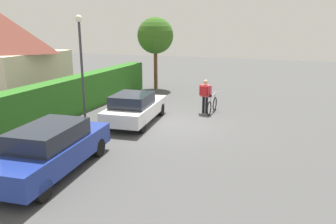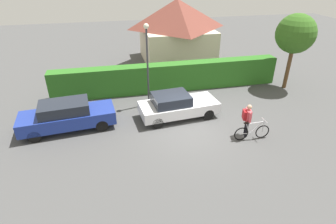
{
  "view_description": "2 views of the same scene",
  "coord_description": "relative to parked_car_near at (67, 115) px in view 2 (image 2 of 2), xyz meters",
  "views": [
    {
      "loc": [
        -13.04,
        -4.8,
        4.19
      ],
      "look_at": [
        -1.33,
        -0.43,
        0.9
      ],
      "focal_mm": 35.67,
      "sensor_mm": 36.0,
      "label": 1
    },
    {
      "loc": [
        -3.55,
        -10.72,
        7.17
      ],
      "look_at": [
        -1.11,
        0.21,
        1.05
      ],
      "focal_mm": 29.11,
      "sensor_mm": 36.0,
      "label": 2
    }
  ],
  "objects": [
    {
      "name": "tree_kerbside",
      "position": [
        13.31,
        2.27,
        2.71
      ],
      "size": [
        2.35,
        2.35,
        4.66
      ],
      "color": "brown",
      "rests_on": "ground"
    },
    {
      "name": "hedge_row",
      "position": [
        5.82,
        3.55,
        0.12
      ],
      "size": [
        14.3,
        0.9,
        1.74
      ],
      "primitive_type": "cube",
      "color": "#2B6820",
      "rests_on": "ground"
    },
    {
      "name": "ground_plane",
      "position": [
        5.82,
        -1.46,
        -0.75
      ],
      "size": [
        60.0,
        60.0,
        0.0
      ],
      "primitive_type": "plane",
      "color": "#484848"
    },
    {
      "name": "house_distant",
      "position": [
        7.81,
        9.46,
        1.72
      ],
      "size": [
        5.65,
        5.61,
        4.83
      ],
      "color": "beige",
      "rests_on": "ground"
    },
    {
      "name": "person_rider",
      "position": [
        8.15,
        -2.44,
        0.24
      ],
      "size": [
        0.43,
        0.64,
        1.63
      ],
      "color": "black",
      "rests_on": "ground"
    },
    {
      "name": "parked_car_far",
      "position": [
        5.45,
        -0.01,
        -0.06
      ],
      "size": [
        4.18,
        2.06,
        1.35
      ],
      "color": "silver",
      "rests_on": "ground"
    },
    {
      "name": "street_lamp",
      "position": [
        4.25,
        1.75,
        2.16
      ],
      "size": [
        0.28,
        0.28,
        4.55
      ],
      "color": "#38383D",
      "rests_on": "ground"
    },
    {
      "name": "parked_car_near",
      "position": [
        0.0,
        0.0,
        0.0
      ],
      "size": [
        4.57,
        2.02,
        1.45
      ],
      "color": "navy",
      "rests_on": "ground"
    },
    {
      "name": "bicycle",
      "position": [
        8.32,
        -2.76,
        -0.37
      ],
      "size": [
        1.72,
        0.5,
        0.96
      ],
      "color": "black",
      "rests_on": "ground"
    }
  ]
}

